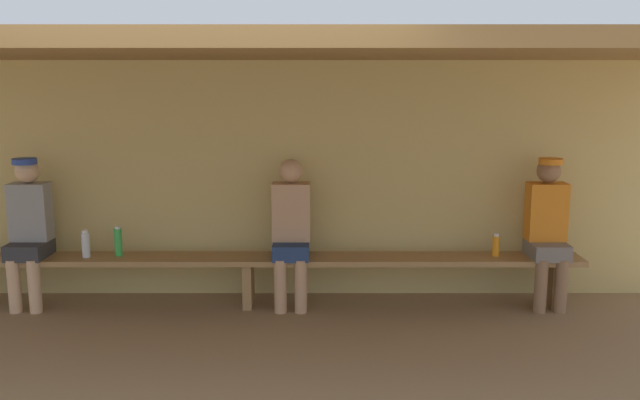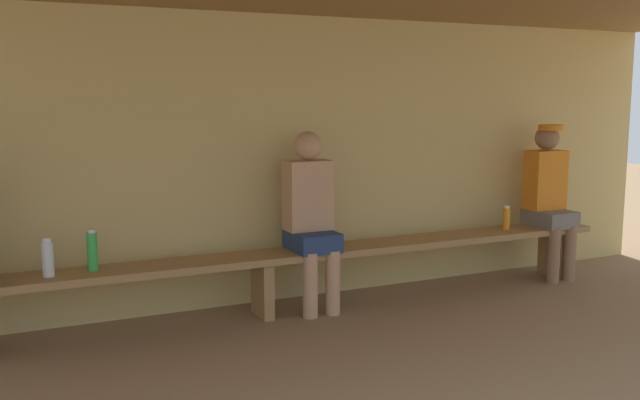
{
  "view_description": "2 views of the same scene",
  "coord_description": "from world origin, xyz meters",
  "px_view_note": "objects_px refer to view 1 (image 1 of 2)",
  "views": [
    {
      "loc": [
        0.65,
        -4.29,
        2.05
      ],
      "look_at": [
        0.66,
        1.19,
        1.04
      ],
      "focal_mm": 37.71,
      "sensor_mm": 36.0,
      "label": 1
    },
    {
      "loc": [
        -1.74,
        -3.15,
        1.6
      ],
      "look_at": [
        0.31,
        1.22,
        0.88
      ],
      "focal_mm": 39.73,
      "sensor_mm": 36.0,
      "label": 2
    }
  ],
  "objects_px": {
    "bench": "(247,264)",
    "water_bottle_clear": "(84,244)",
    "player_with_sunglasses": "(290,227)",
    "player_rightmost": "(27,225)",
    "water_bottle_orange": "(494,245)",
    "water_bottle_blue": "(117,242)",
    "player_in_blue": "(546,225)"
  },
  "relations": [
    {
      "from": "player_in_blue",
      "to": "water_bottle_orange",
      "type": "height_order",
      "value": "player_in_blue"
    },
    {
      "from": "water_bottle_orange",
      "to": "water_bottle_clear",
      "type": "bearing_deg",
      "value": -179.41
    },
    {
      "from": "water_bottle_blue",
      "to": "bench",
      "type": "bearing_deg",
      "value": -1.43
    },
    {
      "from": "player_rightmost",
      "to": "water_bottle_orange",
      "type": "height_order",
      "value": "player_rightmost"
    },
    {
      "from": "water_bottle_blue",
      "to": "player_with_sunglasses",
      "type": "bearing_deg",
      "value": -0.96
    },
    {
      "from": "player_in_blue",
      "to": "water_bottle_orange",
      "type": "relative_size",
      "value": 6.5
    },
    {
      "from": "player_rightmost",
      "to": "player_with_sunglasses",
      "type": "bearing_deg",
      "value": -0.01
    },
    {
      "from": "player_in_blue",
      "to": "water_bottle_blue",
      "type": "relative_size",
      "value": 4.92
    },
    {
      "from": "player_rightmost",
      "to": "bench",
      "type": "bearing_deg",
      "value": -0.1
    },
    {
      "from": "player_rightmost",
      "to": "player_in_blue",
      "type": "distance_m",
      "value": 4.63
    },
    {
      "from": "bench",
      "to": "water_bottle_orange",
      "type": "height_order",
      "value": "water_bottle_orange"
    },
    {
      "from": "player_with_sunglasses",
      "to": "water_bottle_blue",
      "type": "bearing_deg",
      "value": 179.04
    },
    {
      "from": "player_rightmost",
      "to": "water_bottle_clear",
      "type": "relative_size",
      "value": 5.42
    },
    {
      "from": "player_in_blue",
      "to": "water_bottle_blue",
      "type": "height_order",
      "value": "player_in_blue"
    },
    {
      "from": "player_in_blue",
      "to": "water_bottle_clear",
      "type": "xyz_separation_m",
      "value": [
        -4.13,
        -0.02,
        -0.17
      ]
    },
    {
      "from": "player_rightmost",
      "to": "player_with_sunglasses",
      "type": "height_order",
      "value": "player_rightmost"
    },
    {
      "from": "player_with_sunglasses",
      "to": "water_bottle_clear",
      "type": "xyz_separation_m",
      "value": [
        -1.84,
        -0.02,
        -0.15
      ]
    },
    {
      "from": "bench",
      "to": "player_with_sunglasses",
      "type": "distance_m",
      "value": 0.52
    },
    {
      "from": "bench",
      "to": "water_bottle_orange",
      "type": "bearing_deg",
      "value": 0.5
    },
    {
      "from": "player_in_blue",
      "to": "water_bottle_orange",
      "type": "bearing_deg",
      "value": 177.99
    },
    {
      "from": "bench",
      "to": "player_rightmost",
      "type": "xyz_separation_m",
      "value": [
        -1.95,
        0.0,
        0.36
      ]
    },
    {
      "from": "player_rightmost",
      "to": "player_in_blue",
      "type": "relative_size",
      "value": 1.0
    },
    {
      "from": "water_bottle_clear",
      "to": "water_bottle_blue",
      "type": "bearing_deg",
      "value": 9.78
    },
    {
      "from": "player_rightmost",
      "to": "water_bottle_clear",
      "type": "height_order",
      "value": "player_rightmost"
    },
    {
      "from": "player_in_blue",
      "to": "water_bottle_clear",
      "type": "bearing_deg",
      "value": -179.69
    },
    {
      "from": "water_bottle_clear",
      "to": "water_bottle_orange",
      "type": "xyz_separation_m",
      "value": [
        3.68,
        0.04,
        -0.02
      ]
    },
    {
      "from": "player_in_blue",
      "to": "water_bottle_clear",
      "type": "relative_size",
      "value": 5.42
    },
    {
      "from": "bench",
      "to": "water_bottle_clear",
      "type": "bearing_deg",
      "value": -179.26
    },
    {
      "from": "bench",
      "to": "water_bottle_orange",
      "type": "distance_m",
      "value": 2.24
    },
    {
      "from": "player_with_sunglasses",
      "to": "water_bottle_blue",
      "type": "height_order",
      "value": "player_with_sunglasses"
    },
    {
      "from": "bench",
      "to": "player_in_blue",
      "type": "height_order",
      "value": "player_in_blue"
    },
    {
      "from": "player_with_sunglasses",
      "to": "water_bottle_orange",
      "type": "xyz_separation_m",
      "value": [
        1.84,
        0.02,
        -0.17
      ]
    }
  ]
}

